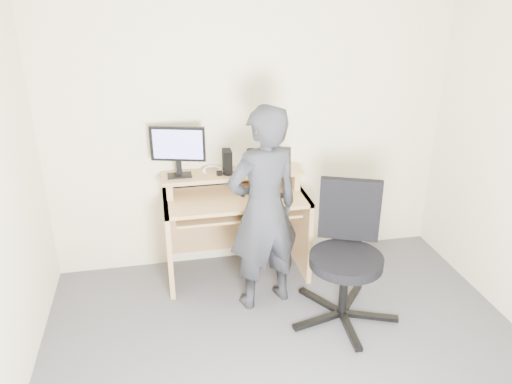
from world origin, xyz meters
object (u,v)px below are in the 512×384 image
object	(u,v)px
monitor	(178,147)
office_chair	(347,249)
desk	(234,214)
person	(264,210)

from	to	relation	value
monitor	office_chair	world-z (taller)	monitor
desk	office_chair	bearing A→B (deg)	-47.83
monitor	person	world-z (taller)	person
desk	person	bearing A→B (deg)	-74.88
office_chair	person	bearing A→B (deg)	177.20
desk	person	world-z (taller)	person
person	desk	bearing A→B (deg)	-90.74
monitor	office_chair	xyz separation A→B (m)	(1.17, -0.86, -0.60)
desk	person	xyz separation A→B (m)	(0.14, -0.53, 0.27)
monitor	person	xyz separation A→B (m)	(0.59, -0.59, -0.35)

